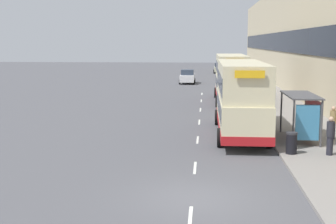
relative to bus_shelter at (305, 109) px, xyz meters
name	(u,v)px	position (x,y,z in m)	size (l,w,h in m)	color
ground_plane	(192,198)	(-5.77, -9.68, -1.88)	(220.00, 220.00, 0.00)	#515156
pavement	(259,89)	(0.73, 28.82, -1.81)	(5.00, 93.00, 0.14)	gray
terrace_facade	(296,36)	(4.72, 28.82, 4.22)	(3.10, 93.00, 12.21)	#C6B793
lane_mark_0	(190,218)	(-5.77, -11.55, -1.87)	(0.12, 2.00, 0.01)	silver
lane_mark_1	(195,168)	(-5.77, -5.65, -1.87)	(0.12, 2.00, 0.01)	silver
lane_mark_2	(198,140)	(-5.77, 0.26, -1.87)	(0.12, 2.00, 0.01)	silver
lane_mark_3	(199,122)	(-5.77, 6.16, -1.87)	(0.12, 2.00, 0.01)	silver
lane_mark_4	(200,110)	(-5.77, 12.06, -1.87)	(0.12, 2.00, 0.01)	silver
lane_mark_5	(201,101)	(-5.77, 17.97, -1.87)	(0.12, 2.00, 0.01)	silver
lane_mark_6	(202,94)	(-5.77, 23.87, -1.87)	(0.12, 2.00, 0.01)	silver
bus_shelter	(305,109)	(0.00, 0.00, 0.00)	(1.60, 4.20, 2.48)	#4C4C51
double_decker_bus_near	(241,97)	(-3.30, 1.79, 0.41)	(2.85, 10.37, 4.30)	beige
double_decker_bus_ahead	(231,77)	(-3.10, 17.11, 0.41)	(2.85, 10.66, 4.30)	beige
car_0	(219,68)	(-3.10, 57.76, -0.98)	(1.95, 4.60, 1.82)	#B7B799
car_1	(187,77)	(-7.83, 36.37, -0.97)	(2.05, 4.46, 1.85)	silver
pedestrian_at_shelter	(330,135)	(0.54, -3.34, -0.79)	(0.37, 0.37, 1.85)	#23232D
pedestrian_2	(333,122)	(1.66, 0.50, -0.80)	(0.36, 0.36, 1.83)	#23232D
pedestrian_3	(271,116)	(-1.36, 2.89, -0.84)	(0.35, 0.35, 1.74)	#23232D
litter_bin	(291,143)	(-1.22, -3.22, -1.21)	(0.55, 0.55, 1.05)	black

